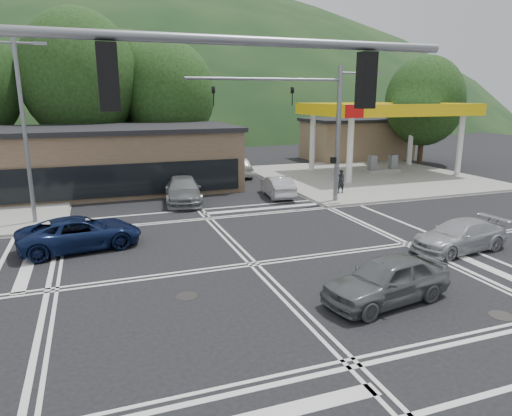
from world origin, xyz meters
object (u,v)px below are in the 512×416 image
object	(u,v)px
car_grey_center	(387,280)
car_northbound	(183,190)
car_silver_east	(459,236)
pedestrian	(341,181)
car_queue_a	(277,187)
car_queue_b	(238,166)
car_blue_west	(80,233)

from	to	relation	value
car_grey_center	car_northbound	xyz separation A→B (m)	(-3.34, 15.90, 0.02)
car_silver_east	pedestrian	size ratio (longest dim) A/B	2.84
car_grey_center	car_queue_a	distance (m)	15.64
car_queue_a	car_queue_b	world-z (taller)	car_queue_b
car_blue_west	pedestrian	world-z (taller)	pedestrian
car_silver_east	car_queue_a	size ratio (longest dim) A/B	1.09
car_silver_east	car_northbound	xyz separation A→B (m)	(-9.19, 12.77, 0.12)
car_northbound	car_grey_center	bearing A→B (deg)	-69.83
car_blue_west	car_grey_center	world-z (taller)	car_grey_center
pedestrian	car_grey_center	bearing A→B (deg)	66.60
car_blue_west	car_queue_b	size ratio (longest dim) A/B	1.04
car_northbound	pedestrian	xyz separation A→B (m)	(10.06, -1.43, 0.17)
car_queue_a	car_grey_center	bearing A→B (deg)	86.92
car_blue_west	car_queue_a	world-z (taller)	car_blue_west
car_northbound	car_silver_east	bearing A→B (deg)	-45.97
car_blue_west	car_grey_center	size ratio (longest dim) A/B	1.15
car_queue_a	car_northbound	size ratio (longest dim) A/B	0.78
car_grey_center	car_silver_east	world-z (taller)	car_grey_center
car_blue_west	car_silver_east	bearing A→B (deg)	-120.05
car_blue_west	car_queue_a	distance (m)	13.53
car_silver_east	car_northbound	world-z (taller)	car_northbound
car_grey_center	car_queue_b	bearing A→B (deg)	164.12
car_northbound	pedestrian	distance (m)	10.16
car_blue_west	car_queue_b	xyz separation A→B (m)	(11.76, 15.08, 0.12)
car_northbound	car_queue_b	bearing A→B (deg)	61.10
car_queue_b	car_grey_center	bearing A→B (deg)	90.70
car_blue_west	car_queue_b	distance (m)	19.13
car_queue_b	car_queue_a	bearing A→B (deg)	97.07
car_grey_center	pedestrian	xyz separation A→B (m)	(6.71, 14.47, 0.18)
car_blue_west	pedestrian	distance (m)	16.83
car_grey_center	car_queue_a	xyz separation A→B (m)	(2.66, 15.41, -0.07)
pedestrian	car_northbound	bearing A→B (deg)	-6.62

